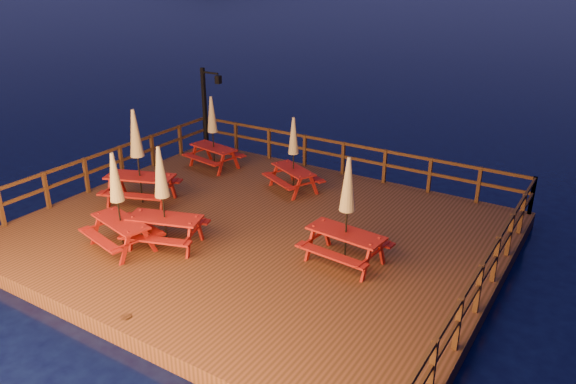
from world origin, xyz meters
name	(u,v)px	position (x,y,z in m)	size (l,w,h in m)	color
ground	(259,243)	(0.00, 0.00, 0.00)	(500.00, 500.00, 0.00)	black
deck	(259,236)	(0.00, 0.00, 0.20)	(12.00, 10.00, 0.40)	#422815
deck_piles	(259,253)	(0.00, 0.00, -0.30)	(11.44, 9.44, 1.40)	#3A2612
railing	(294,181)	(0.00, 1.78, 1.16)	(11.80, 9.75, 1.10)	#3A2612
lamp_post	(208,102)	(-5.39, 4.55, 2.20)	(0.85, 0.18, 3.00)	black
picnic_table_0	(293,153)	(-0.66, 2.81, 1.59)	(2.02, 1.89, 2.30)	maroon
picnic_table_1	(138,156)	(-3.89, -0.36, 1.84)	(2.38, 2.18, 2.78)	maroon
picnic_table_2	(163,196)	(-1.43, -1.93, 1.74)	(2.18, 1.98, 2.58)	maroon
picnic_table_3	(213,131)	(-3.99, 3.07, 1.67)	(1.92, 1.68, 2.45)	maroon
picnic_table_4	(347,210)	(2.70, -0.32, 1.76)	(1.95, 1.66, 2.61)	maroon
picnic_table_5	(118,200)	(-2.25, -2.60, 1.68)	(2.01, 1.78, 2.47)	maroon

